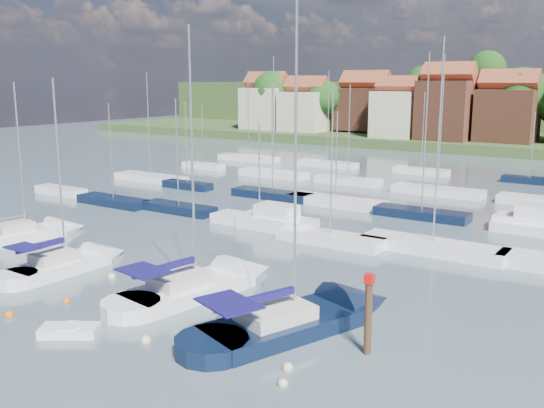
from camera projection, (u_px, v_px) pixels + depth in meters
The scene contains 15 objects.
ground at pixel (419, 199), 65.66m from camera, with size 260.00×260.00×0.00m, color #415059.
sailboat_left at pixel (74, 263), 41.50m from camera, with size 2.90×10.26×13.94m.
sailboat_centre at pixel (210, 284), 37.34m from camera, with size 5.43×13.05×17.15m.
sailboat_navy at pixel (314, 318), 32.09m from camera, with size 8.11×14.06×18.81m.
sailboat_far at pixel (35, 234), 49.55m from camera, with size 4.38×10.55×13.63m.
tender at pixel (69, 331), 30.68m from camera, with size 3.14×2.70×0.62m.
timber_piling at pixel (368, 335), 28.45m from camera, with size 0.40×0.40×6.18m.
buoy_b at pixel (9, 317), 33.08m from camera, with size 0.53×0.53×0.53m, color #D85914.
buoy_c at pixel (66, 303), 35.09m from camera, with size 0.45×0.45×0.45m, color #D85914.
buoy_d at pixel (146, 342), 29.88m from camera, with size 0.52×0.52×0.52m, color beige.
buoy_e at pixel (270, 299), 35.79m from camera, with size 0.55×0.55×0.55m, color #D85914.
buoy_f at pixel (288, 370), 27.04m from camera, with size 0.49×0.49×0.49m, color beige.
buoy_g at pixel (112, 279), 39.48m from camera, with size 0.53×0.53×0.53m, color beige.
buoy_h at pixel (283, 386), 25.64m from camera, with size 0.45×0.45×0.45m, color beige.
marina_field at pixel (420, 205), 60.58m from camera, with size 79.62×41.41×15.93m.
Camera 1 is at (22.48, -22.44, 12.71)m, focal length 40.00 mm.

